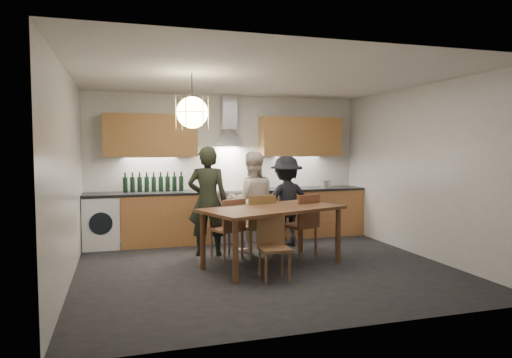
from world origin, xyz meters
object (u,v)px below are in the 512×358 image
object	(u,v)px
dining_table	(273,214)
person_right	(286,201)
chair_front	(273,242)
stock_pot	(326,184)
wine_bottles	(154,182)
chair_back_left	(230,225)
person_left	(208,201)
mixing_bowl	(292,187)
person_mid	(252,202)

from	to	relation	value
dining_table	person_right	world-z (taller)	person_right
chair_front	person_right	distance (m)	1.97
chair_front	stock_pot	size ratio (longest dim) A/B	4.51
wine_bottles	chair_back_left	bearing A→B (deg)	-55.71
chair_back_left	person_right	xyz separation A→B (m)	(1.12, 0.63, 0.24)
stock_pot	person_right	bearing A→B (deg)	-146.48
chair_back_left	chair_front	distance (m)	1.16
person_left	stock_pot	bearing A→B (deg)	-140.37
chair_front	person_right	bearing A→B (deg)	66.92
chair_front	person_left	xyz separation A→B (m)	(-0.55, 1.48, 0.37)
chair_back_left	mixing_bowl	distance (m)	2.04
person_left	stock_pot	xyz separation A→B (m)	(2.45, 0.98, 0.12)
dining_table	stock_pot	xyz separation A→B (m)	(1.70, 1.86, 0.23)
wine_bottles	chair_front	bearing A→B (deg)	-63.70
mixing_bowl	wine_bottles	world-z (taller)	wine_bottles
person_left	person_right	world-z (taller)	person_left
stock_pot	dining_table	bearing A→B (deg)	-132.35
person_mid	person_left	bearing A→B (deg)	10.30
person_mid	wine_bottles	distance (m)	1.81
wine_bottles	person_left	bearing A→B (deg)	-56.73
mixing_bowl	chair_back_left	bearing A→B (deg)	-138.22
mixing_bowl	wine_bottles	bearing A→B (deg)	177.07
chair_front	mixing_bowl	distance (m)	2.77
dining_table	chair_front	size ratio (longest dim) A/B	2.66
person_right	stock_pot	distance (m)	1.29
chair_back_left	wine_bottles	world-z (taller)	wine_bottles
chair_back_left	person_left	world-z (taller)	person_left
chair_back_left	person_left	xyz separation A→B (m)	(-0.27, 0.35, 0.32)
chair_back_left	person_mid	distance (m)	0.66
chair_front	stock_pot	xyz separation A→B (m)	(1.90, 2.46, 0.50)
person_right	mixing_bowl	xyz separation A→B (m)	(0.37, 0.70, 0.18)
person_left	mixing_bowl	size ratio (longest dim) A/B	6.06
dining_table	stock_pot	world-z (taller)	stock_pot
chair_back_left	person_mid	size ratio (longest dim) A/B	0.57
chair_back_left	person_right	world-z (taller)	person_right
person_right	stock_pot	xyz separation A→B (m)	(1.06, 0.70, 0.21)
stock_pot	wine_bottles	distance (m)	3.18
chair_back_left	chair_front	world-z (taller)	chair_back_left
dining_table	person_left	size ratio (longest dim) A/B	1.29
chair_back_left	dining_table	bearing A→B (deg)	109.45
person_right	wine_bottles	distance (m)	2.29
chair_back_left	stock_pot	xyz separation A→B (m)	(2.18, 1.34, 0.45)
dining_table	mixing_bowl	bearing A→B (deg)	42.09
person_mid	mixing_bowl	distance (m)	1.40
person_left	mixing_bowl	world-z (taller)	person_left
chair_back_left	wine_bottles	distance (m)	1.85
chair_front	person_mid	bearing A→B (deg)	86.05
dining_table	chair_front	bearing A→B (deg)	-128.09
dining_table	chair_back_left	world-z (taller)	chair_back_left
person_left	wine_bottles	distance (m)	1.34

